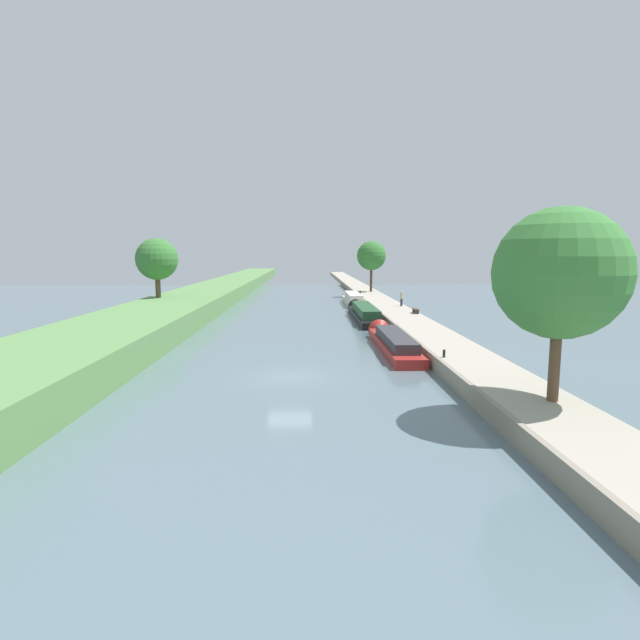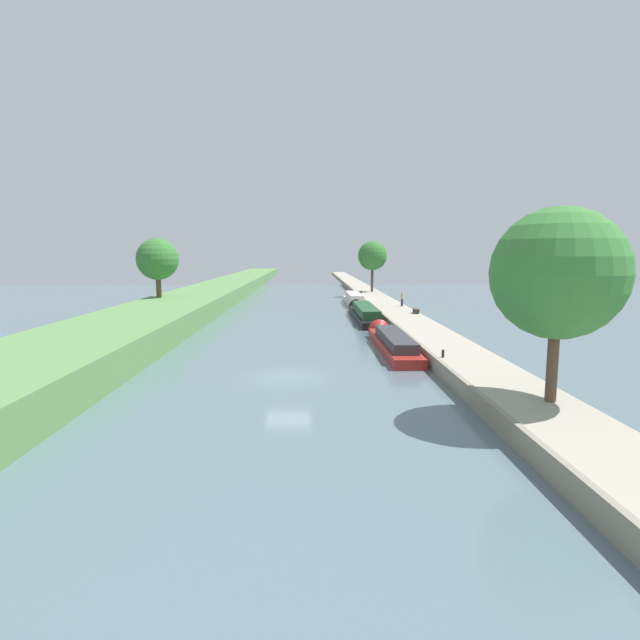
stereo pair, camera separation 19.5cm
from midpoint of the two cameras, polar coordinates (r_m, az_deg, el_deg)
The scene contains 14 objects.
ground_plane at distance 28.30m, azimuth -3.42°, elevation -6.40°, with size 160.00×160.00×0.00m, color slate.
left_grassy_bank at distance 31.25m, azimuth -27.45°, elevation -4.07°, with size 8.19×260.00×1.97m.
right_towpath at distance 29.70m, azimuth 17.25°, elevation -5.22°, with size 3.69×260.00×0.85m.
stone_quay at distance 29.14m, azimuth 13.56°, elevation -5.28°, with size 0.25×260.00×0.90m.
narrowboat_red at distance 36.57m, azimuth 8.28°, elevation -2.41°, with size 1.96×13.52×1.91m.
narrowboat_black at distance 52.80m, azimuth 5.13°, elevation 0.82°, with size 2.13×16.19×2.19m.
narrowboat_cream at distance 67.97m, azimuth 3.87°, elevation 2.36°, with size 1.99×14.16×2.17m.
tree_rightbank_near at distance 22.05m, azimuth 25.60°, elevation 4.76°, with size 5.24×5.24×7.83m.
tree_rightbank_midnear at distance 78.29m, azimuth 6.03°, elevation 7.24°, with size 4.47×4.47×7.77m.
tree_leftbank_downstream at distance 57.77m, azimuth -17.84°, elevation 6.56°, with size 4.52×4.52×6.45m.
person_walking at distance 57.59m, azimuth 9.38°, elevation 2.43°, with size 0.34×0.34×1.66m.
mooring_bollard_near at distance 29.96m, azimuth 13.95°, elevation -3.72°, with size 0.16×0.16×0.45m.
mooring_bollard_far at distance 74.67m, azimuth 4.76°, elevation 3.18°, with size 0.16×0.16×0.45m.
park_bench at distance 51.01m, azimuth 10.93°, elevation 1.13°, with size 0.44×1.50×0.47m.
Camera 2 is at (1.16, -27.44, 6.86)m, focal length 28.24 mm.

